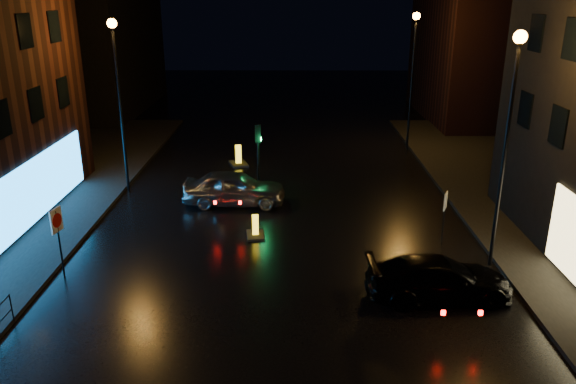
# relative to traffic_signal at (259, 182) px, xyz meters

# --- Properties ---
(ground) EXTENTS (120.00, 120.00, 0.00)m
(ground) POSITION_rel_traffic_signal_xyz_m (1.20, -14.00, -0.50)
(ground) COLOR black
(ground) RESTS_ON ground
(building_far_left) EXTENTS (8.00, 16.00, 14.00)m
(building_far_left) POSITION_rel_traffic_signal_xyz_m (-14.80, 21.00, 6.50)
(building_far_left) COLOR black
(building_far_left) RESTS_ON ground
(building_far_right) EXTENTS (8.00, 14.00, 12.00)m
(building_far_right) POSITION_rel_traffic_signal_xyz_m (16.20, 18.00, 5.50)
(building_far_right) COLOR black
(building_far_right) RESTS_ON ground
(street_lamp_lfar) EXTENTS (0.44, 0.44, 8.37)m
(street_lamp_lfar) POSITION_rel_traffic_signal_xyz_m (-6.60, -0.00, 5.06)
(street_lamp_lfar) COLOR black
(street_lamp_lfar) RESTS_ON ground
(street_lamp_rnear) EXTENTS (0.44, 0.44, 8.37)m
(street_lamp_rnear) POSITION_rel_traffic_signal_xyz_m (9.00, -8.00, 5.06)
(street_lamp_rnear) COLOR black
(street_lamp_rnear) RESTS_ON ground
(street_lamp_rfar) EXTENTS (0.44, 0.44, 8.37)m
(street_lamp_rfar) POSITION_rel_traffic_signal_xyz_m (9.00, 8.00, 5.06)
(street_lamp_rfar) COLOR black
(street_lamp_rfar) RESTS_ON ground
(traffic_signal) EXTENTS (1.40, 2.40, 3.45)m
(traffic_signal) POSITION_rel_traffic_signal_xyz_m (0.00, 0.00, 0.00)
(traffic_signal) COLOR black
(traffic_signal) RESTS_ON ground
(silver_hatchback) EXTENTS (4.79, 1.98, 1.62)m
(silver_hatchback) POSITION_rel_traffic_signal_xyz_m (-1.05, -1.81, 0.31)
(silver_hatchback) COLOR #93969A
(silver_hatchback) RESTS_ON ground
(dark_sedan) EXTENTS (4.84, 2.13, 1.38)m
(dark_sedan) POSITION_rel_traffic_signal_xyz_m (6.48, -10.38, 0.19)
(dark_sedan) COLOR black
(dark_sedan) RESTS_ON ground
(bollard_near) EXTENTS (0.84, 1.15, 0.94)m
(bollard_near) POSITION_rel_traffic_signal_xyz_m (0.17, -5.51, -0.30)
(bollard_near) COLOR black
(bollard_near) RESTS_ON ground
(bollard_far) EXTENTS (1.28, 1.57, 1.18)m
(bollard_far) POSITION_rel_traffic_signal_xyz_m (-1.45, 4.60, -0.24)
(bollard_far) COLOR black
(bollard_far) RESTS_ON ground
(road_sign_left) EXTENTS (0.19, 0.62, 2.58)m
(road_sign_left) POSITION_rel_traffic_signal_xyz_m (-6.40, -9.04, 1.43)
(road_sign_left) COLOR black
(road_sign_left) RESTS_ON ground
(road_sign_right) EXTENTS (0.26, 0.49, 2.13)m
(road_sign_right) POSITION_rel_traffic_signal_xyz_m (7.70, -6.06, 1.09)
(road_sign_right) COLOR black
(road_sign_right) RESTS_ON ground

